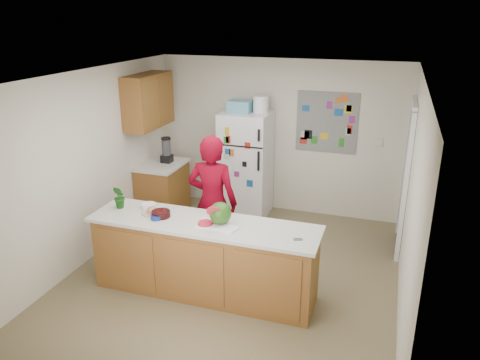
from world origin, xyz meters
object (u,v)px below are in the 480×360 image
(person, at_px, (213,203))
(cherry_bowl, at_px, (161,214))
(refrigerator, at_px, (246,164))
(watermelon, at_px, (220,213))

(person, relative_size, cherry_bowl, 8.14)
(refrigerator, bearing_deg, cherry_bowl, -96.49)
(person, xyz_separation_m, watermelon, (0.34, -0.63, 0.17))
(watermelon, bearing_deg, refrigerator, 100.90)
(watermelon, distance_m, cherry_bowl, 0.74)
(refrigerator, relative_size, watermelon, 6.79)
(cherry_bowl, bearing_deg, person, 59.76)
(refrigerator, height_order, person, person)
(watermelon, relative_size, cherry_bowl, 1.15)
(watermelon, bearing_deg, person, 118.59)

